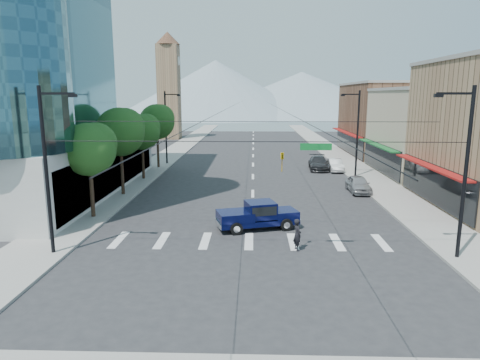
# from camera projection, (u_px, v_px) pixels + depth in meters

# --- Properties ---
(ground) EXTENTS (160.00, 160.00, 0.00)m
(ground) POSITION_uv_depth(u_px,v_px,m) (252.00, 250.00, 23.88)
(ground) COLOR #28282B
(ground) RESTS_ON ground
(sidewalk_left) EXTENTS (4.00, 120.00, 0.15)m
(sidewalk_left) POSITION_uv_depth(u_px,v_px,m) (172.00, 153.00, 63.44)
(sidewalk_left) COLOR gray
(sidewalk_left) RESTS_ON ground
(sidewalk_right) EXTENTS (4.00, 120.00, 0.15)m
(sidewalk_right) POSITION_uv_depth(u_px,v_px,m) (335.00, 154.00, 62.70)
(sidewalk_right) COLOR gray
(sidewalk_right) RESTS_ON ground
(shop_mid) EXTENTS (12.00, 14.00, 9.00)m
(shop_mid) POSITION_uv_depth(u_px,v_px,m) (439.00, 133.00, 45.91)
(shop_mid) COLOR tan
(shop_mid) RESTS_ON ground
(shop_far) EXTENTS (12.00, 18.00, 10.00)m
(shop_far) POSITION_uv_depth(u_px,v_px,m) (392.00, 120.00, 61.49)
(shop_far) COLOR brown
(shop_far) RESTS_ON ground
(clock_tower) EXTENTS (4.80, 4.80, 20.40)m
(clock_tower) POSITION_uv_depth(u_px,v_px,m) (169.00, 84.00, 83.08)
(clock_tower) COLOR #8C6B4C
(clock_tower) RESTS_ON ground
(mountain_left) EXTENTS (80.00, 80.00, 22.00)m
(mountain_left) POSITION_uv_depth(u_px,v_px,m) (216.00, 89.00, 169.23)
(mountain_left) COLOR gray
(mountain_left) RESTS_ON ground
(mountain_right) EXTENTS (90.00, 90.00, 18.00)m
(mountain_right) POSITION_uv_depth(u_px,v_px,m) (301.00, 94.00, 178.35)
(mountain_right) COLOR gray
(mountain_right) RESTS_ON ground
(tree_near) EXTENTS (3.65, 3.64, 6.71)m
(tree_near) POSITION_uv_depth(u_px,v_px,m) (91.00, 148.00, 29.22)
(tree_near) COLOR black
(tree_near) RESTS_ON ground
(tree_midnear) EXTENTS (4.09, 4.09, 7.52)m
(tree_midnear) POSITION_uv_depth(u_px,v_px,m) (122.00, 130.00, 35.96)
(tree_midnear) COLOR black
(tree_midnear) RESTS_ON ground
(tree_midfar) EXTENTS (3.65, 3.64, 6.71)m
(tree_midfar) POSITION_uv_depth(u_px,v_px,m) (143.00, 131.00, 42.94)
(tree_midfar) COLOR black
(tree_midfar) RESTS_ON ground
(tree_far) EXTENTS (4.09, 4.09, 7.52)m
(tree_far) POSITION_uv_depth(u_px,v_px,m) (158.00, 121.00, 49.69)
(tree_far) COLOR black
(tree_far) RESTS_ON ground
(signal_rig) EXTENTS (21.80, 0.20, 9.00)m
(signal_rig) POSITION_uv_depth(u_px,v_px,m) (256.00, 172.00, 21.98)
(signal_rig) COLOR black
(signal_rig) RESTS_ON ground
(lamp_pole_nw) EXTENTS (2.00, 0.25, 9.00)m
(lamp_pole_nw) POSITION_uv_depth(u_px,v_px,m) (167.00, 125.00, 52.65)
(lamp_pole_nw) COLOR black
(lamp_pole_nw) RESTS_ON ground
(lamp_pole_ne) EXTENTS (2.00, 0.25, 9.00)m
(lamp_pole_ne) POSITION_uv_depth(u_px,v_px,m) (356.00, 130.00, 44.15)
(lamp_pole_ne) COLOR black
(lamp_pole_ne) RESTS_ON ground
(pickup_truck) EXTENTS (5.57, 3.26, 1.79)m
(pickup_truck) POSITION_uv_depth(u_px,v_px,m) (257.00, 215.00, 27.60)
(pickup_truck) COLOR #070A33
(pickup_truck) RESTS_ON ground
(pedestrian) EXTENTS (0.60, 0.75, 1.81)m
(pedestrian) POSITION_uv_depth(u_px,v_px,m) (297.00, 235.00, 23.76)
(pedestrian) COLOR black
(pedestrian) RESTS_ON ground
(parked_car_near) EXTENTS (1.73, 4.29, 1.46)m
(parked_car_near) POSITION_uv_depth(u_px,v_px,m) (358.00, 184.00, 38.04)
(parked_car_near) COLOR #999A9D
(parked_car_near) RESTS_ON ground
(parked_car_mid) EXTENTS (1.53, 4.20, 1.38)m
(parked_car_mid) POSITION_uv_depth(u_px,v_px,m) (335.00, 165.00, 48.71)
(parked_car_mid) COLOR white
(parked_car_mid) RESTS_ON ground
(parked_car_far) EXTENTS (2.52, 5.42, 1.53)m
(parked_car_far) POSITION_uv_depth(u_px,v_px,m) (318.00, 163.00, 49.62)
(parked_car_far) COLOR #2C2B2E
(parked_car_far) RESTS_ON ground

